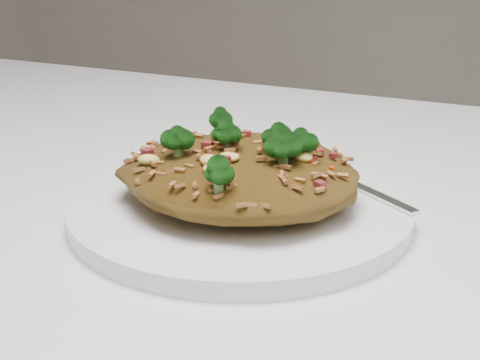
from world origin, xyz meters
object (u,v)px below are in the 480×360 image
fried_rice (240,164)px  fork (348,182)px  dining_table (160,281)px  plate (240,208)px

fried_rice → fork: fried_rice is taller
fried_rice → dining_table: bearing=162.6°
dining_table → plate: (0.09, -0.03, 0.10)m
fried_rice → fork: bearing=47.1°
fried_rice → fork: 0.09m
dining_table → fried_rice: fried_rice is taller
plate → fork: 0.09m
dining_table → fried_rice: size_ratio=6.83×
plate → fork: bearing=46.8°
plate → fried_rice: (0.00, -0.00, 0.03)m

